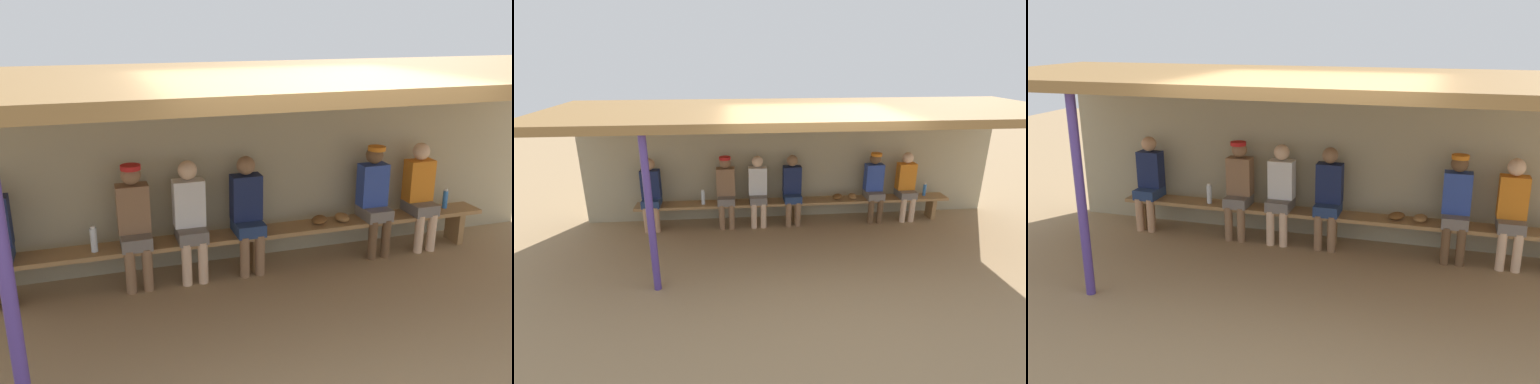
{
  "view_description": "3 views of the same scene",
  "coord_description": "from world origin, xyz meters",
  "views": [
    {
      "loc": [
        -1.7,
        -3.94,
        2.77
      ],
      "look_at": [
        -0.11,
        1.09,
        1.08
      ],
      "focal_mm": 37.97,
      "sensor_mm": 36.0,
      "label": 1
    },
    {
      "loc": [
        -1.17,
        -5.43,
        3.11
      ],
      "look_at": [
        -0.53,
        1.13,
        0.79
      ],
      "focal_mm": 27.57,
      "sensor_mm": 36.0,
      "label": 2
    },
    {
      "loc": [
        1.32,
        -5.26,
        2.81
      ],
      "look_at": [
        -0.56,
        1.17,
        0.82
      ],
      "focal_mm": 38.87,
      "sensor_mm": 36.0,
      "label": 3
    }
  ],
  "objects": [
    {
      "name": "back_wall",
      "position": [
        0.0,
        2.0,
        1.1
      ],
      "size": [
        8.0,
        0.2,
        2.2
      ],
      "primitive_type": "cube",
      "color": "tan",
      "rests_on": "ground"
    },
    {
      "name": "water_bottle_clear",
      "position": [
        2.59,
        1.58,
        0.58
      ],
      "size": [
        0.06,
        0.06,
        0.25
      ],
      "color": "blue",
      "rests_on": "bench"
    },
    {
      "name": "ground_plane",
      "position": [
        0.0,
        0.0,
        0.0
      ],
      "size": [
        24.0,
        24.0,
        0.0
      ],
      "primitive_type": "plane",
      "color": "#9E7F59"
    },
    {
      "name": "water_bottle_green",
      "position": [
        -1.74,
        1.52,
        0.59
      ],
      "size": [
        0.07,
        0.07,
        0.28
      ],
      "color": "silver",
      "rests_on": "bench"
    },
    {
      "name": "dugout_roof",
      "position": [
        0.0,
        0.7,
        2.26
      ],
      "size": [
        8.0,
        2.8,
        0.12
      ],
      "primitive_type": "cube",
      "color": "olive",
      "rests_on": "back_wall"
    },
    {
      "name": "baseball_glove_tan",
      "position": [
        0.83,
        1.56,
        0.51
      ],
      "size": [
        0.29,
        0.29,
        0.09
      ],
      "primitive_type": "ellipsoid",
      "rotation": [
        0.0,
        0.0,
        0.83
      ],
      "color": "brown",
      "rests_on": "bench"
    },
    {
      "name": "player_in_white",
      "position": [
        2.18,
        1.55,
        0.73
      ],
      "size": [
        0.34,
        0.42,
        1.34
      ],
      "color": "slate",
      "rests_on": "ground"
    },
    {
      "name": "player_shirtless_tan",
      "position": [
        -1.32,
        1.55,
        0.75
      ],
      "size": [
        0.34,
        0.42,
        1.34
      ],
      "color": "slate",
      "rests_on": "ground"
    },
    {
      "name": "player_in_red",
      "position": [
        -0.72,
        1.55,
        0.73
      ],
      "size": [
        0.34,
        0.42,
        1.34
      ],
      "color": "slate",
      "rests_on": "ground"
    },
    {
      "name": "player_leftmost",
      "position": [
        -0.06,
        1.55,
        0.73
      ],
      "size": [
        0.34,
        0.42,
        1.34
      ],
      "color": "navy",
      "rests_on": "ground"
    },
    {
      "name": "player_with_sunglasses",
      "position": [
        1.54,
        1.55,
        0.75
      ],
      "size": [
        0.34,
        0.42,
        1.34
      ],
      "color": "slate",
      "rests_on": "ground"
    },
    {
      "name": "support_post",
      "position": [
        -2.27,
        -0.55,
        1.1
      ],
      "size": [
        0.1,
        0.1,
        2.2
      ],
      "primitive_type": "cylinder",
      "color": "#4C388C",
      "rests_on": "ground"
    },
    {
      "name": "baseball_glove_dark_brown",
      "position": [
        1.12,
        1.55,
        0.51
      ],
      "size": [
        0.2,
        0.26,
        0.09
      ],
      "primitive_type": "ellipsoid",
      "rotation": [
        0.0,
        0.0,
        4.6
      ],
      "color": "olive",
      "rests_on": "bench"
    },
    {
      "name": "bench",
      "position": [
        0.0,
        1.55,
        0.39
      ],
      "size": [
        6.0,
        0.36,
        0.46
      ],
      "color": "#9E7547",
      "rests_on": "ground"
    }
  ]
}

